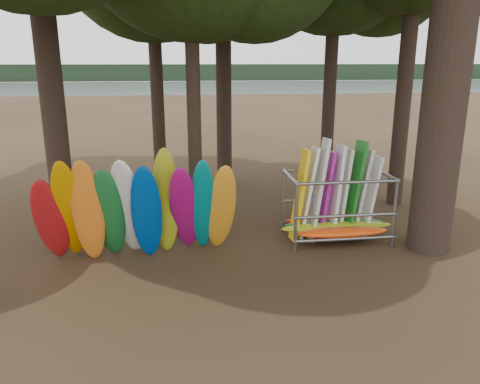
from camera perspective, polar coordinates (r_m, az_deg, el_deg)
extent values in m
plane|color=#47331E|center=(11.90, 4.15, -8.35)|extent=(120.00, 120.00, 0.00)
plane|color=gray|center=(70.83, -5.79, 11.72)|extent=(160.00, 160.00, 0.00)
cube|color=black|center=(120.68, -6.64, 14.27)|extent=(160.00, 4.00, 4.00)
cylinder|color=black|center=(13.42, -22.98, 20.25)|extent=(0.63, 0.63, 12.35)
cylinder|color=black|center=(17.15, -10.29, 16.33)|extent=(0.46, 0.46, 10.19)
cylinder|color=black|center=(18.54, -2.08, 20.84)|extent=(0.60, 0.60, 13.00)
cylinder|color=black|center=(18.08, 11.13, 17.05)|extent=(0.48, 0.48, 10.70)
cylinder|color=black|center=(13.29, -5.82, 16.26)|extent=(0.40, 0.40, 9.97)
cylinder|color=black|center=(16.71, 20.01, 18.30)|extent=(0.52, 0.52, 11.71)
ellipsoid|color=#AD1418|center=(12.10, -22.09, -3.23)|extent=(0.78, 1.33, 2.42)
ellipsoid|color=#D28C00|center=(11.88, -20.13, -2.19)|extent=(0.86, 1.78, 2.90)
ellipsoid|color=orange|center=(11.68, -18.06, -2.39)|extent=(0.78, 1.16, 2.83)
ellipsoid|color=#16622A|center=(11.80, -15.69, -2.62)|extent=(0.77, 1.40, 2.63)
ellipsoid|color=silver|center=(11.78, -13.48, -1.97)|extent=(0.91, 1.62, 2.84)
ellipsoid|color=#023C98|center=(11.54, -11.31, -2.57)|extent=(0.74, 1.15, 2.66)
ellipsoid|color=#A0A81C|center=(11.73, -9.05, -1.25)|extent=(0.75, 1.15, 2.99)
ellipsoid|color=#9C0D68|center=(11.71, -6.79, -2.20)|extent=(0.89, 1.82, 2.65)
ellipsoid|color=#03797E|center=(11.64, -4.55, -1.80)|extent=(0.65, 1.79, 2.85)
ellipsoid|color=orange|center=(11.73, -2.32, -2.06)|extent=(0.87, 1.63, 2.66)
ellipsoid|color=#FD470E|center=(12.85, 12.33, -4.80)|extent=(2.56, 0.55, 0.24)
ellipsoid|color=#B3CB1B|center=(13.22, 11.73, -4.17)|extent=(3.14, 0.55, 0.24)
ellipsoid|color=#186E2A|center=(13.44, 11.38, -3.81)|extent=(2.87, 0.55, 0.24)
ellipsoid|color=#BC0E0E|center=(13.75, 10.92, -3.34)|extent=(2.63, 0.55, 0.24)
cube|color=yellow|center=(12.90, 7.25, -0.46)|extent=(0.45, 0.78, 2.58)
cube|color=white|center=(13.08, 8.19, -0.16)|extent=(0.55, 0.77, 2.61)
cube|color=silver|center=(12.95, 9.52, 0.21)|extent=(0.53, 0.78, 2.87)
cube|color=#A51B95|center=(13.24, 10.33, -0.42)|extent=(0.47, 0.75, 2.47)
cube|color=white|center=(13.20, 11.55, -0.09)|extent=(0.38, 0.79, 2.67)
cube|color=silver|center=(13.43, 12.37, -0.21)|extent=(0.40, 0.77, 2.51)
cube|color=#197320|center=(13.35, 13.66, 0.23)|extent=(0.56, 0.82, 2.77)
cube|color=silver|center=(13.60, 14.44, -0.12)|extent=(0.58, 0.75, 2.51)
cube|color=white|center=(13.61, 15.60, -0.59)|extent=(0.52, 0.74, 2.33)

